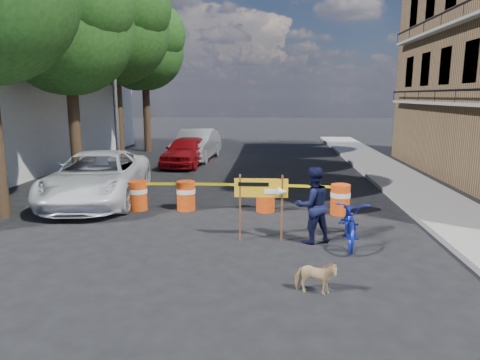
# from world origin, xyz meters

# --- Properties ---
(ground) EXTENTS (120.00, 120.00, 0.00)m
(ground) POSITION_xyz_m (0.00, 0.00, 0.00)
(ground) COLOR black
(ground) RESTS_ON ground
(sidewalk_east) EXTENTS (2.40, 40.00, 0.15)m
(sidewalk_east) POSITION_xyz_m (6.20, 6.00, 0.07)
(sidewalk_east) COLOR gray
(sidewalk_east) RESTS_ON ground
(tree_mid_a) EXTENTS (5.25, 5.00, 8.68)m
(tree_mid_a) POSITION_xyz_m (-6.74, 7.00, 6.01)
(tree_mid_a) COLOR #332316
(tree_mid_a) RESTS_ON ground
(tree_mid_b) EXTENTS (5.67, 5.40, 9.62)m
(tree_mid_b) POSITION_xyz_m (-6.73, 12.00, 6.71)
(tree_mid_b) COLOR #332316
(tree_mid_b) RESTS_ON ground
(tree_far) EXTENTS (5.04, 4.80, 8.84)m
(tree_far) POSITION_xyz_m (-6.74, 17.00, 6.22)
(tree_far) COLOR #332316
(tree_far) RESTS_ON ground
(streetlamp) EXTENTS (1.25, 0.18, 8.00)m
(streetlamp) POSITION_xyz_m (-5.93, 9.50, 4.38)
(streetlamp) COLOR gray
(streetlamp) RESTS_ON ground
(barrel_far_left) EXTENTS (0.58, 0.58, 0.90)m
(barrel_far_left) POSITION_xyz_m (-3.13, 3.08, 0.47)
(barrel_far_left) COLOR red
(barrel_far_left) RESTS_ON ground
(barrel_mid_left) EXTENTS (0.58, 0.58, 0.90)m
(barrel_mid_left) POSITION_xyz_m (-1.66, 3.17, 0.47)
(barrel_mid_left) COLOR red
(barrel_mid_left) RESTS_ON ground
(barrel_mid_right) EXTENTS (0.58, 0.58, 0.90)m
(barrel_mid_right) POSITION_xyz_m (0.77, 3.17, 0.47)
(barrel_mid_right) COLOR red
(barrel_mid_right) RESTS_ON ground
(barrel_far_right) EXTENTS (0.58, 0.58, 0.90)m
(barrel_far_right) POSITION_xyz_m (2.97, 3.01, 0.47)
(barrel_far_right) COLOR red
(barrel_far_right) RESTS_ON ground
(detour_sign) EXTENTS (1.27, 0.24, 1.63)m
(detour_sign) POSITION_xyz_m (0.84, 0.45, 1.18)
(detour_sign) COLOR #592D19
(detour_sign) RESTS_ON ground
(pedestrian) EXTENTS (1.10, 1.00, 1.84)m
(pedestrian) POSITION_xyz_m (1.91, 0.47, 0.92)
(pedestrian) COLOR black
(pedestrian) RESTS_ON ground
(bicycle) EXTENTS (0.87, 1.20, 2.13)m
(bicycle) POSITION_xyz_m (2.80, 0.44, 1.07)
(bicycle) COLOR #1423A4
(bicycle) RESTS_ON ground
(dog) EXTENTS (0.80, 0.48, 0.63)m
(dog) POSITION_xyz_m (1.71, -2.30, 0.32)
(dog) COLOR tan
(dog) RESTS_ON ground
(suv_white) EXTENTS (3.37, 6.12, 1.62)m
(suv_white) POSITION_xyz_m (-4.80, 4.11, 0.81)
(suv_white) COLOR white
(suv_white) RESTS_ON ground
(sedan_red) EXTENTS (2.11, 4.49, 1.48)m
(sedan_red) POSITION_xyz_m (-3.28, 11.57, 0.74)
(sedan_red) COLOR maroon
(sedan_red) RESTS_ON ground
(sedan_silver) EXTENTS (2.15, 5.22, 1.68)m
(sedan_silver) POSITION_xyz_m (-3.11, 13.63, 0.84)
(sedan_silver) COLOR #AAACB1
(sedan_silver) RESTS_ON ground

